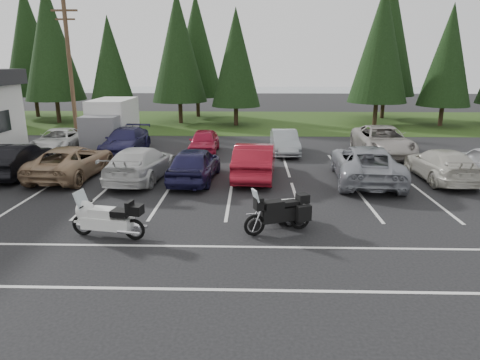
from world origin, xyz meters
The scene contains 30 objects.
ground centered at (0.00, 0.00, 0.00)m, with size 120.00×120.00×0.00m, color black.
grass_strip centered at (0.00, 24.00, 0.01)m, with size 80.00×16.00×0.01m, color #233C13.
lake_water centered at (4.00, 55.00, 0.00)m, with size 70.00×50.00×0.02m, color gray.
utility_pole centered at (-10.00, 12.00, 4.70)m, with size 1.60×0.26×9.00m.
box_truck centered at (-8.00, 12.50, 1.45)m, with size 2.40×5.60×2.90m, color silver, non-canonical shape.
stall_markings centered at (0.00, 2.00, 0.00)m, with size 32.00×16.00×0.01m, color silver.
conifer_2 centered at (-16.00, 22.80, 6.95)m, with size 5.10×5.10×11.89m.
conifer_3 centered at (-10.50, 21.40, 5.27)m, with size 3.87×3.87×9.02m.
conifer_4 centered at (-5.00, 22.90, 6.53)m, with size 4.80×4.80×11.17m.
conifer_5 centered at (0.00, 21.60, 5.63)m, with size 4.14×4.14×9.63m.
conifer_6 centered at (12.00, 22.10, 6.71)m, with size 4.93×4.93×11.48m.
conifer_7 centered at (17.50, 21.80, 5.81)m, with size 4.27×4.27×9.94m.
conifer_back_a centered at (-20.00, 27.00, 7.19)m, with size 5.28×5.28×12.30m.
conifer_back_b centered at (-4.00, 27.50, 6.77)m, with size 4.97×4.97×11.58m.
conifer_back_c centered at (14.00, 26.80, 7.49)m, with size 5.50×5.50×12.81m.
car_near_1 centered at (-9.91, 4.49, 0.78)m, with size 1.66×4.75×1.56m, color black.
car_near_2 centered at (-7.16, 4.31, 0.75)m, with size 2.49×5.41×1.50m, color #937555.
car_near_3 centered at (-3.76, 3.93, 0.77)m, with size 2.16×5.31×1.54m, color silver.
car_near_4 centered at (-1.24, 3.76, 0.80)m, with size 1.89×4.69×1.60m, color #1A183D.
car_near_5 centered at (1.53, 4.39, 0.84)m, with size 1.77×5.07×1.67m, color maroon.
car_near_6 centered at (6.60, 3.94, 0.83)m, with size 2.76×5.98×1.66m, color gray.
car_near_7 centered at (10.16, 4.25, 0.73)m, with size 2.04×5.01×1.45m, color beige.
car_far_0 centered at (-10.48, 10.34, 0.67)m, with size 2.23×4.85×1.35m, color silver.
car_far_1 centered at (-6.18, 9.80, 0.74)m, with size 2.08×5.11×1.48m, color #1D1B45.
car_far_2 centered at (-1.49, 10.00, 0.69)m, with size 1.64×4.08×1.39m, color maroon.
car_far_3 centered at (3.34, 10.00, 0.69)m, with size 1.46×4.20×1.38m, color gray.
car_far_4 centered at (9.08, 9.82, 0.83)m, with size 2.76×5.99×1.67m, color #9F9892.
touring_motorcycle centered at (-3.09, -2.90, 0.75)m, with size 2.72×0.84×1.51m, color silver, non-canonical shape.
cargo_trailer centered at (2.58, -1.39, 0.36)m, with size 1.57×0.88×0.72m, color white, non-canonical shape.
adventure_motorcycle centered at (2.24, -2.33, 0.78)m, with size 2.57×0.89×1.56m, color black, non-canonical shape.
Camera 1 is at (1.39, -15.23, 5.34)m, focal length 32.00 mm.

